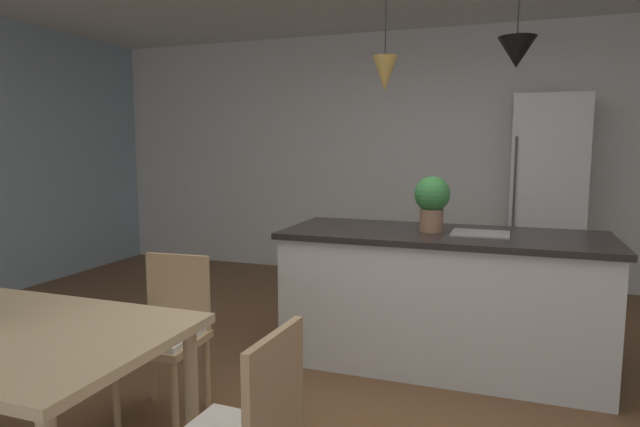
% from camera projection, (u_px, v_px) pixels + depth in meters
% --- Properties ---
extents(ground_plane, '(10.00, 8.40, 0.04)m').
position_uv_depth(ground_plane, '(371.00, 418.00, 2.95)').
color(ground_plane, brown).
extents(wall_back_kitchen, '(10.00, 0.12, 2.70)m').
position_uv_depth(wall_back_kitchen, '(447.00, 156.00, 5.83)').
color(wall_back_kitchen, white).
rests_on(wall_back_kitchen, ground_plane).
extents(chair_far_right, '(0.43, 0.43, 0.87)m').
position_uv_depth(chair_far_right, '(167.00, 331.00, 2.90)').
color(chair_far_right, tan).
rests_on(chair_far_right, ground_plane).
extents(kitchen_island, '(2.10, 0.85, 0.91)m').
position_uv_depth(kitchen_island, '(441.00, 297.00, 3.60)').
color(kitchen_island, silver).
rests_on(kitchen_island, ground_plane).
extents(refrigerator, '(0.66, 0.67, 1.94)m').
position_uv_depth(refrigerator, '(546.00, 198.00, 5.17)').
color(refrigerator, silver).
rests_on(refrigerator, ground_plane).
extents(pendant_over_island_main, '(0.16, 0.16, 0.88)m').
position_uv_depth(pendant_over_island_main, '(385.00, 73.00, 3.55)').
color(pendant_over_island_main, black).
extents(pendant_over_island_aux, '(0.23, 0.23, 0.76)m').
position_uv_depth(pendant_over_island_aux, '(517.00, 52.00, 3.27)').
color(pendant_over_island_aux, black).
extents(potted_plant_on_island, '(0.23, 0.23, 0.37)m').
position_uv_depth(potted_plant_on_island, '(432.00, 200.00, 3.55)').
color(potted_plant_on_island, '#8C664C').
rests_on(potted_plant_on_island, kitchen_island).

